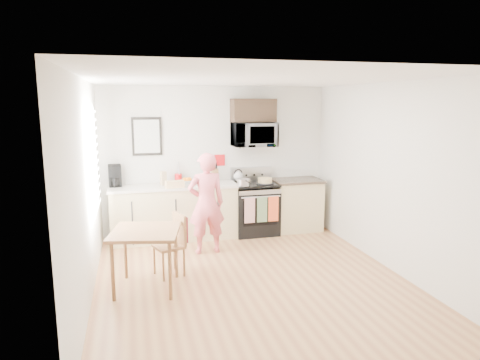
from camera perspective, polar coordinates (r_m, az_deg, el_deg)
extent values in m
plane|color=#915A38|center=(5.83, 1.50, -13.12)|extent=(4.60, 4.60, 0.00)
cube|color=silver|center=(7.65, -3.17, 2.65)|extent=(4.00, 0.04, 2.60)
cube|color=silver|center=(3.36, 12.50, -7.55)|extent=(4.00, 0.04, 2.60)
cube|color=silver|center=(5.27, -19.86, -1.44)|extent=(0.04, 4.60, 2.60)
cube|color=silver|center=(6.29, 19.37, 0.41)|extent=(0.04, 4.60, 2.60)
cube|color=white|center=(5.36, 1.63, 13.34)|extent=(4.00, 4.60, 0.04)
cube|color=white|center=(6.01, -19.13, 2.41)|extent=(0.02, 1.40, 1.50)
cube|color=white|center=(6.01, -19.03, 2.42)|extent=(0.01, 1.30, 1.40)
cube|color=#D0C085|center=(7.41, -8.75, -4.41)|extent=(2.10, 0.60, 0.90)
cube|color=beige|center=(7.31, -8.85, -0.84)|extent=(2.14, 0.64, 0.04)
cube|color=#D0C085|center=(7.93, 7.52, -3.40)|extent=(0.84, 0.60, 0.90)
cube|color=black|center=(7.83, 7.60, -0.06)|extent=(0.88, 0.64, 0.04)
cube|color=black|center=(7.67, 2.01, -4.28)|extent=(0.76, 0.65, 0.77)
cube|color=black|center=(7.36, 2.70, -4.40)|extent=(0.61, 0.02, 0.45)
cube|color=#ACADB1|center=(7.28, 2.72, -1.89)|extent=(0.74, 0.02, 0.14)
cylinder|color=#ACADB1|center=(7.25, 2.83, -2.27)|extent=(0.68, 0.02, 0.02)
cube|color=black|center=(7.55, 2.03, -0.51)|extent=(0.76, 0.65, 0.04)
cube|color=#ACADB1|center=(7.79, 1.47, 0.87)|extent=(0.76, 0.08, 0.24)
cube|color=silver|center=(7.24, 1.31, -4.07)|extent=(0.18, 0.02, 0.44)
cube|color=#617B52|center=(7.30, 2.97, -3.96)|extent=(0.18, 0.02, 0.44)
cube|color=#E14A21|center=(7.36, 4.46, -3.85)|extent=(0.18, 0.02, 0.44)
imported|color=#ACADB1|center=(7.54, 1.85, 6.06)|extent=(0.76, 0.51, 0.42)
cube|color=black|center=(7.57, 1.77, 9.26)|extent=(0.76, 0.35, 0.40)
cube|color=black|center=(7.45, -12.31, 5.70)|extent=(0.50, 0.03, 0.65)
cube|color=beige|center=(7.43, -12.31, 5.69)|extent=(0.42, 0.01, 0.56)
cube|color=#A80E13|center=(7.65, -2.78, 2.65)|extent=(0.20, 0.02, 0.20)
imported|color=#CA3746|center=(6.60, -4.51, -3.13)|extent=(0.59, 0.40, 1.57)
cube|color=brown|center=(5.44, -12.53, -6.78)|extent=(0.81, 0.81, 0.04)
cylinder|color=brown|center=(5.33, -16.62, -11.68)|extent=(0.04, 0.04, 0.72)
cylinder|color=brown|center=(5.21, -9.31, -11.90)|extent=(0.04, 0.04, 0.72)
cylinder|color=brown|center=(5.94, -15.04, -9.30)|extent=(0.04, 0.04, 0.72)
cylinder|color=brown|center=(5.83, -8.52, -9.42)|extent=(0.04, 0.04, 0.72)
cube|color=brown|center=(5.90, -9.49, -8.74)|extent=(0.45, 0.45, 0.04)
cube|color=brown|center=(5.90, -8.06, -6.45)|extent=(0.15, 0.34, 0.42)
cube|color=maroon|center=(5.91, -7.88, -6.33)|extent=(0.16, 0.32, 0.35)
cylinder|color=brown|center=(5.79, -10.17, -11.38)|extent=(0.03, 0.03, 0.39)
cylinder|color=brown|center=(5.90, -7.46, -10.86)|extent=(0.03, 0.03, 0.39)
cylinder|color=brown|center=(6.04, -11.35, -10.46)|extent=(0.03, 0.03, 0.39)
cylinder|color=brown|center=(6.16, -8.74, -9.98)|extent=(0.03, 0.03, 0.39)
cube|color=brown|center=(7.49, -3.41, 0.62)|extent=(0.11, 0.15, 0.24)
cylinder|color=#A80E13|center=(7.52, -8.23, 0.24)|extent=(0.12, 0.12, 0.15)
imported|color=silver|center=(7.47, -7.04, -0.18)|extent=(0.23, 0.23, 0.05)
cube|color=tan|center=(7.34, -10.19, 0.25)|extent=(0.11, 0.11, 0.23)
cube|color=black|center=(7.41, -16.34, 0.59)|extent=(0.22, 0.26, 0.36)
cylinder|color=black|center=(7.32, -16.33, -0.25)|extent=(0.13, 0.13, 0.13)
cube|color=tan|center=(7.09, -8.69, -0.56)|extent=(0.32, 0.18, 0.11)
cylinder|color=black|center=(7.45, 3.35, -0.42)|extent=(0.30, 0.30, 0.02)
cylinder|color=tan|center=(7.44, 3.35, -0.03)|extent=(0.25, 0.25, 0.08)
sphere|color=silver|center=(7.68, -0.22, 0.50)|extent=(0.17, 0.17, 0.17)
cone|color=silver|center=(7.66, -0.22, 1.16)|extent=(0.05, 0.05, 0.05)
torus|color=black|center=(7.67, -0.22, 0.90)|extent=(0.15, 0.02, 0.15)
cylinder|color=#ACADB1|center=(7.25, 0.48, -0.30)|extent=(0.22, 0.22, 0.11)
cylinder|color=black|center=(7.09, 0.94, -0.18)|extent=(0.04, 0.20, 0.02)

